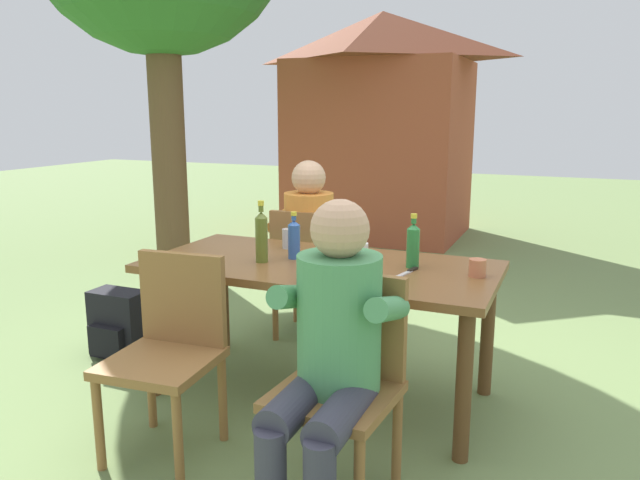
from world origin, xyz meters
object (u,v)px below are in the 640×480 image
(chair_near_left, at_px, (170,343))
(cup_glass, at_px, (309,272))
(chair_far_left, at_px, (308,267))
(backpack_by_near_side, at_px, (119,325))
(person_in_plaid_shirt, at_px, (314,238))
(table_knife, at_px, (407,272))
(dining_table, at_px, (320,279))
(cup_terracotta, at_px, (477,268))
(person_in_white_shirt, at_px, (331,343))
(brick_kiosk, at_px, (381,121))
(bottle_green, at_px, (413,244))
(bottle_olive, at_px, (262,236))
(bottle_blue, at_px, (294,238))
(cup_white, at_px, (360,254))
(chair_near_right, at_px, (343,374))
(cup_steel, at_px, (288,239))

(chair_near_left, height_order, cup_glass, chair_near_left)
(chair_far_left, distance_m, backpack_by_near_side, 1.23)
(person_in_plaid_shirt, height_order, table_knife, person_in_plaid_shirt)
(dining_table, relative_size, table_knife, 7.47)
(chair_near_left, height_order, cup_terracotta, chair_near_left)
(person_in_plaid_shirt, bearing_deg, person_in_white_shirt, -64.40)
(table_knife, relative_size, brick_kiosk, 0.09)
(bottle_green, relative_size, bottle_olive, 0.85)
(bottle_green, bearing_deg, backpack_by_near_side, -176.73)
(chair_far_left, bearing_deg, table_knife, -41.25)
(brick_kiosk, bearing_deg, backpack_by_near_side, -94.14)
(dining_table, height_order, table_knife, table_knife)
(chair_far_left, xyz_separation_m, table_knife, (0.86, -0.75, 0.24))
(chair_far_left, xyz_separation_m, bottle_blue, (0.23, -0.69, 0.34))
(bottle_green, xyz_separation_m, backpack_by_near_side, (-1.80, -0.10, -0.64))
(chair_far_left, bearing_deg, dining_table, -61.52)
(chair_near_left, height_order, backpack_by_near_side, chair_near_left)
(cup_white, bearing_deg, backpack_by_near_side, -178.62)
(dining_table, height_order, cup_white, cup_white)
(table_knife, bearing_deg, brick_kiosk, 109.21)
(bottle_green, height_order, table_knife, bottle_green)
(chair_near_right, relative_size, table_knife, 3.65)
(bottle_olive, bearing_deg, chair_near_right, -42.36)
(chair_near_left, distance_m, bottle_olive, 0.74)
(chair_near_right, xyz_separation_m, person_in_plaid_shirt, (-0.81, 1.57, 0.17))
(bottle_green, bearing_deg, cup_terracotta, -8.09)
(bottle_olive, xyz_separation_m, table_knife, (0.75, 0.07, -0.13))
(chair_near_left, relative_size, bottle_olive, 2.72)
(chair_near_left, distance_m, brick_kiosk, 5.11)
(bottle_olive, distance_m, cup_glass, 0.47)
(table_knife, bearing_deg, bottle_olive, -174.42)
(chair_near_right, bearing_deg, cup_terracotta, 64.18)
(cup_white, height_order, table_knife, cup_white)
(cup_white, bearing_deg, cup_glass, -105.21)
(dining_table, distance_m, chair_near_right, 0.85)
(bottle_olive, xyz_separation_m, cup_terracotta, (1.07, 0.15, -0.10))
(cup_steel, bearing_deg, chair_near_right, -53.94)
(backpack_by_near_side, bearing_deg, cup_white, 1.38)
(backpack_by_near_side, bearing_deg, table_knife, -0.60)
(bottle_blue, height_order, table_knife, bottle_blue)
(chair_far_left, height_order, person_in_plaid_shirt, person_in_plaid_shirt)
(bottle_green, relative_size, cup_terracotta, 3.25)
(dining_table, height_order, cup_glass, cup_glass)
(cup_glass, bearing_deg, bottle_olive, 145.32)
(chair_near_left, bearing_deg, cup_glass, 35.82)
(person_in_plaid_shirt, xyz_separation_m, bottle_olive, (0.12, -0.94, 0.21))
(cup_white, bearing_deg, person_in_white_shirt, -77.33)
(cup_terracotta, bearing_deg, chair_far_left, 150.11)
(bottle_blue, height_order, cup_white, bottle_blue)
(person_in_plaid_shirt, height_order, bottle_green, person_in_plaid_shirt)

